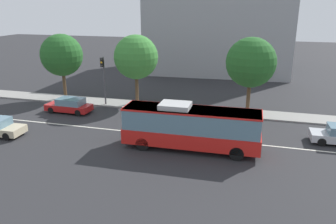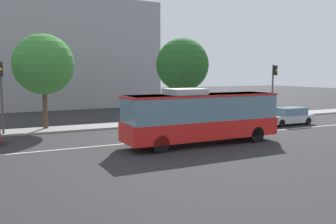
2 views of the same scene
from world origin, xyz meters
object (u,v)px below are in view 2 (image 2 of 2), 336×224
object	(u,v)px
traffic_light_near_corner	(274,81)
sedan_silver	(288,116)
street_tree_kerbside_right	(44,64)
transit_bus	(202,115)
street_tree_kerbside_left	(182,65)
traffic_light_mid_block	(1,85)

from	to	relation	value
traffic_light_near_corner	sedan_silver	bearing A→B (deg)	-33.62
traffic_light_near_corner	street_tree_kerbside_right	bearing A→B (deg)	-99.75
transit_bus	street_tree_kerbside_left	xyz separation A→B (m)	(3.70, 9.46, 3.29)
sedan_silver	street_tree_kerbside_left	xyz separation A→B (m)	(-7.37, 5.44, 4.38)
transit_bus	street_tree_kerbside_left	world-z (taller)	street_tree_kerbside_left
street_tree_kerbside_left	street_tree_kerbside_right	bearing A→B (deg)	176.83
street_tree_kerbside_left	street_tree_kerbside_right	distance (m)	11.66
traffic_light_near_corner	street_tree_kerbside_right	world-z (taller)	street_tree_kerbside_right
transit_bus	traffic_light_mid_block	distance (m)	14.01
street_tree_kerbside_left	traffic_light_near_corner	bearing A→B (deg)	-5.22
traffic_light_near_corner	street_tree_kerbside_left	size ratio (longest dim) A/B	0.70
traffic_light_near_corner	street_tree_kerbside_right	distance (m)	21.53
sedan_silver	traffic_light_mid_block	xyz separation A→B (m)	(-22.05, 4.51, 2.84)
traffic_light_mid_block	street_tree_kerbside_left	xyz separation A→B (m)	(14.68, 0.93, 1.54)
traffic_light_mid_block	transit_bus	bearing A→B (deg)	53.00
street_tree_kerbside_right	traffic_light_near_corner	bearing A→B (deg)	-4.11
transit_bus	street_tree_kerbside_right	bearing A→B (deg)	126.97
transit_bus	traffic_light_near_corner	bearing A→B (deg)	31.22
sedan_silver	traffic_light_mid_block	bearing A→B (deg)	-12.70
traffic_light_mid_block	street_tree_kerbside_right	distance (m)	3.73
street_tree_kerbside_left	street_tree_kerbside_right	xyz separation A→B (m)	(-11.64, 0.65, -0.06)
street_tree_kerbside_right	street_tree_kerbside_left	bearing A→B (deg)	-3.17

